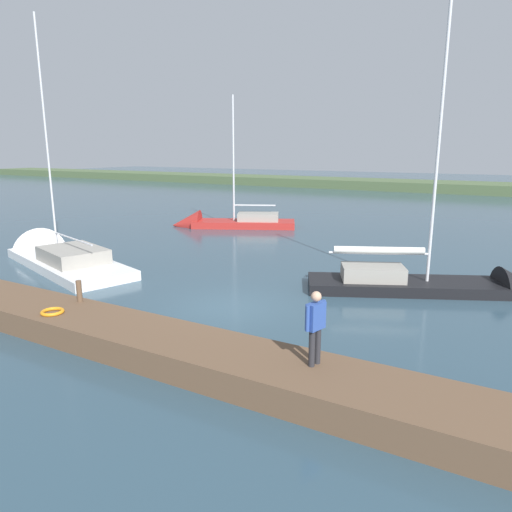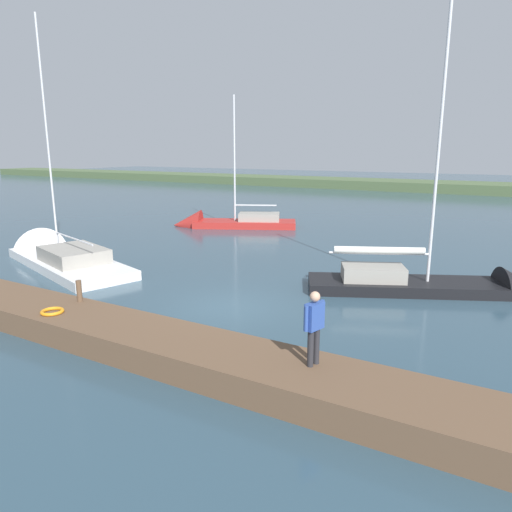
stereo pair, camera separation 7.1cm
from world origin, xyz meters
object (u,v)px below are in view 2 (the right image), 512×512
object	(u,v)px
sailboat_behind_pier	(223,224)
sailboat_near_dock	(52,258)
life_ring_buoy	(52,311)
person_on_dock	(314,323)
sailboat_far_left	(444,289)
mooring_post_near	(79,291)

from	to	relation	value
sailboat_behind_pier	sailboat_near_dock	size ratio (longest dim) A/B	0.79
life_ring_buoy	person_on_dock	xyz separation A→B (m)	(-7.92, -0.69, 0.93)
sailboat_far_left	sailboat_near_dock	distance (m)	18.20
sailboat_far_left	sailboat_behind_pier	world-z (taller)	sailboat_far_left
life_ring_buoy	sailboat_behind_pier	world-z (taller)	sailboat_behind_pier
mooring_post_near	person_on_dock	bearing A→B (deg)	176.79
sailboat_behind_pier	person_on_dock	size ratio (longest dim) A/B	5.83
mooring_post_near	sailboat_near_dock	bearing A→B (deg)	-32.00
sailboat_near_dock	person_on_dock	size ratio (longest dim) A/B	7.36
sailboat_near_dock	person_on_dock	distance (m)	17.38
sailboat_near_dock	person_on_dock	xyz separation A→B (m)	(-16.37, 5.62, 1.58)
mooring_post_near	sailboat_behind_pier	xyz separation A→B (m)	(6.37, -17.69, -0.85)
life_ring_buoy	person_on_dock	distance (m)	8.00
sailboat_behind_pier	sailboat_near_dock	xyz separation A→B (m)	(1.90, 12.52, -0.09)
person_on_dock	mooring_post_near	bearing A→B (deg)	12.46
sailboat_behind_pier	sailboat_far_left	bearing A→B (deg)	125.84
sailboat_far_left	mooring_post_near	bearing A→B (deg)	-161.00
life_ring_buoy	sailboat_near_dock	distance (m)	10.57
sailboat_near_dock	sailboat_behind_pier	bearing A→B (deg)	-80.98
life_ring_buoy	sailboat_near_dock	world-z (taller)	sailboat_near_dock
sailboat_far_left	sailboat_behind_pier	distance (m)	18.05
sailboat_behind_pier	sailboat_near_dock	distance (m)	12.66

